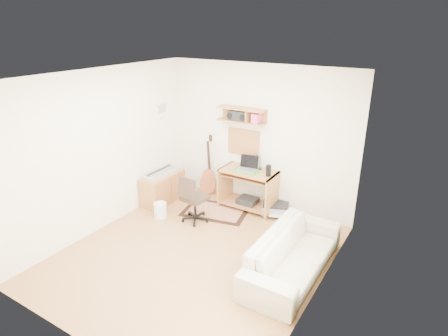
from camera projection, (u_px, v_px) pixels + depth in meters
The scene contains 22 objects.
floor at pixel (196, 254), 5.65m from camera, with size 3.60×4.00×0.01m, color #B27E4A.
ceiling at pixel (190, 76), 4.70m from camera, with size 3.60×4.00×0.01m, color white.
back_wall at pixel (259, 138), 6.76m from camera, with size 3.60×0.01×2.60m, color white.
left_wall at pixel (102, 151), 6.05m from camera, with size 0.01×4.00×2.60m, color white.
right_wall at pixel (322, 205), 4.29m from camera, with size 0.01×4.00×2.60m, color white.
wall_shelf at pixel (241, 115), 6.66m from camera, with size 0.90×0.25×0.26m, color #B87D41.
cork_board at pixel (244, 142), 6.94m from camera, with size 0.64×0.03×0.49m, color tan.
wall_photo at pixel (162, 108), 7.08m from camera, with size 0.02×0.20×0.15m, color #4C8CBF.
desk at pixel (248, 189), 6.90m from camera, with size 1.00×0.55×0.75m, color #B87D41, non-canonical shape.
laptop at pixel (247, 164), 6.71m from camera, with size 0.34×0.34×0.26m, color silver, non-canonical shape.
speaker at pixel (268, 171), 6.49m from camera, with size 0.09×0.09×0.20m, color black.
desk_lamp at pixel (260, 162), 6.75m from camera, with size 0.09×0.09×0.28m, color black, non-canonical shape.
pencil_cup at pixel (268, 169), 6.66m from camera, with size 0.08×0.08×0.11m, color #385BA8.
boombox at pixel (238, 116), 6.69m from camera, with size 0.35×0.16×0.18m, color black.
rug at pixel (215, 211), 6.90m from camera, with size 1.14×0.76×0.02m, color #CDB089.
task_chair at pixel (195, 198), 6.44m from camera, with size 0.44×0.44×0.86m, color #34271F, non-canonical shape.
cabinet at pixel (163, 188), 7.22m from camera, with size 0.40×0.90×0.55m, color #B87D41.
music_keyboard at pixel (162, 173), 7.11m from camera, with size 0.24×0.76×0.07m, color #B2B5BA.
guitar at pixel (207, 165), 7.40m from camera, with size 0.32×0.20×1.21m, color #B56137, non-canonical shape.
waste_basket at pixel (160, 210), 6.67m from camera, with size 0.22×0.22×0.27m, color white.
printer at pixel (276, 209), 6.83m from camera, with size 0.48×0.37×0.18m, color #A5A8AA.
sofa at pixel (294, 247), 5.12m from camera, with size 1.96×0.57×0.77m, color beige.
Camera 1 is at (2.87, -3.86, 3.24)m, focal length 30.33 mm.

